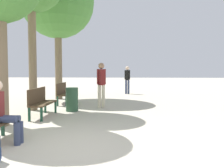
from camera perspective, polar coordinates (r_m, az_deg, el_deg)
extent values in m
plane|color=beige|center=(4.98, -7.88, -14.39)|extent=(80.00, 80.00, 0.00)
cube|color=#19422D|center=(6.14, -20.64, -9.17)|extent=(0.06, 0.06, 0.41)
cube|color=#19422D|center=(6.30, -23.69, -8.94)|extent=(0.06, 0.06, 0.41)
cube|color=#4C3823|center=(8.27, -15.40, -4.30)|extent=(0.45, 1.53, 0.04)
cube|color=#4C3823|center=(8.30, -16.78, -2.52)|extent=(0.04, 1.53, 0.47)
cube|color=#19422D|center=(7.57, -15.82, -6.73)|extent=(0.06, 0.06, 0.41)
cube|color=#19422D|center=(8.93, -12.79, -5.15)|extent=(0.06, 0.06, 0.41)
cube|color=#19422D|center=(7.69, -18.39, -6.61)|extent=(0.06, 0.06, 0.41)
cube|color=#19422D|center=(9.03, -15.00, -5.08)|extent=(0.06, 0.06, 0.41)
cube|color=#4C3823|center=(11.14, -10.46, -2.27)|extent=(0.45, 1.53, 0.04)
cube|color=#4C3823|center=(11.16, -11.50, -0.96)|extent=(0.04, 1.53, 0.47)
cube|color=#19422D|center=(10.42, -10.41, -3.90)|extent=(0.06, 0.06, 0.41)
cube|color=#19422D|center=(11.82, -8.76, -3.02)|extent=(0.06, 0.06, 0.41)
cube|color=#19422D|center=(10.51, -12.34, -3.86)|extent=(0.06, 0.06, 0.41)
cube|color=#19422D|center=(11.90, -10.47, -3.00)|extent=(0.06, 0.06, 0.41)
cylinder|color=#7A664C|center=(9.65, -17.71, 6.52)|extent=(0.29, 0.29, 4.14)
cylinder|color=#7A664C|center=(13.00, -12.13, 5.21)|extent=(0.35, 0.35, 3.89)
sphere|color=#478438|center=(13.42, -12.29, 17.89)|extent=(3.65, 3.65, 3.65)
cylinder|color=#384260|center=(5.44, -23.08, -7.53)|extent=(0.44, 0.13, 0.13)
cylinder|color=#384260|center=(5.41, -20.90, -10.66)|extent=(0.13, 0.13, 0.45)
cylinder|color=#384260|center=(5.58, -22.37, -7.25)|extent=(0.44, 0.13, 0.13)
cylinder|color=#384260|center=(5.55, -20.23, -10.29)|extent=(0.13, 0.13, 0.45)
cylinder|color=maroon|center=(5.68, -24.20, -4.28)|extent=(0.09, 0.09, 0.56)
cylinder|color=#384260|center=(15.36, 3.23, -0.67)|extent=(0.12, 0.12, 0.86)
cylinder|color=#384260|center=(15.36, 3.79, -0.67)|extent=(0.12, 0.12, 0.86)
cube|color=black|center=(15.33, 3.52, 2.05)|extent=(0.23, 0.26, 0.61)
cylinder|color=black|center=(15.33, 3.04, 2.11)|extent=(0.09, 0.09, 0.58)
cylinder|color=black|center=(15.33, 4.00, 2.11)|extent=(0.09, 0.09, 0.58)
sphere|color=beige|center=(15.32, 3.53, 3.64)|extent=(0.23, 0.23, 0.23)
cylinder|color=beige|center=(9.94, -2.90, -2.80)|extent=(0.13, 0.13, 0.89)
cylinder|color=beige|center=(9.92, -1.99, -2.80)|extent=(0.13, 0.13, 0.89)
cube|color=maroon|center=(9.87, -2.46, 1.60)|extent=(0.31, 0.32, 0.63)
cylinder|color=maroon|center=(9.89, -3.22, 1.69)|extent=(0.09, 0.09, 0.60)
cylinder|color=maroon|center=(9.86, -1.69, 1.69)|extent=(0.09, 0.09, 0.60)
sphere|color=#A37A5B|center=(9.87, -2.46, 4.16)|extent=(0.24, 0.24, 0.24)
cylinder|color=#2D5138|center=(9.13, -9.13, -3.50)|extent=(0.44, 0.44, 0.85)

